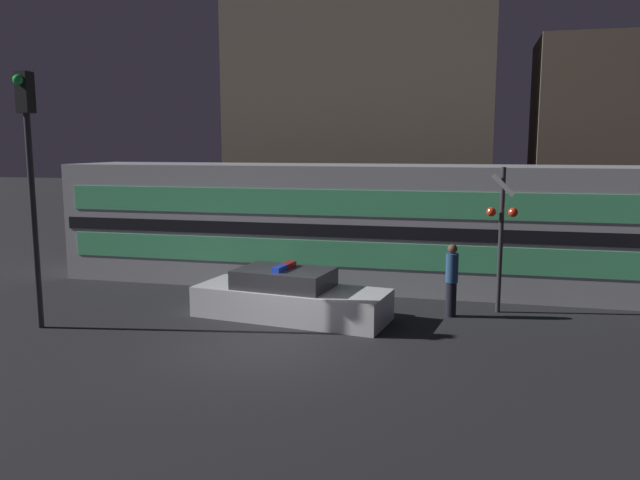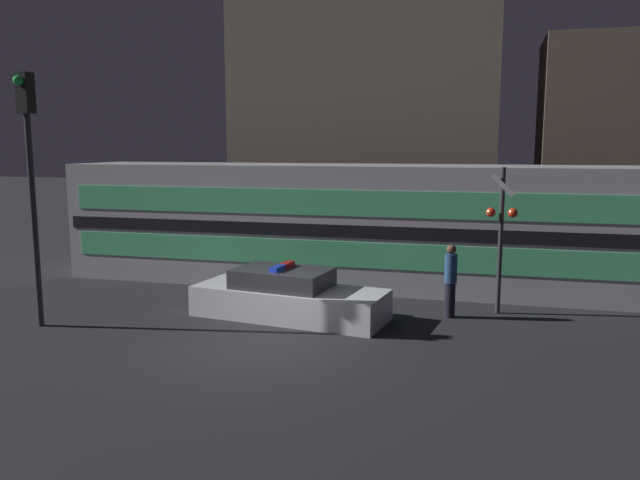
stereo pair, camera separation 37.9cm
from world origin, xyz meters
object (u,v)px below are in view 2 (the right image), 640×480
(police_car, at_px, (288,297))
(traffic_light_corner, at_px, (30,160))
(train, at_px, (344,224))
(crossing_signal_near, at_px, (501,230))
(pedestrian, at_px, (450,280))

(police_car, bearing_deg, traffic_light_corner, -149.51)
(train, height_order, crossing_signal_near, crossing_signal_near)
(train, xyz_separation_m, traffic_light_corner, (-5.88, -6.45, 2.07))
(crossing_signal_near, bearing_deg, train, 150.95)
(police_car, xyz_separation_m, traffic_light_corner, (-5.42, -2.23, 3.39))
(crossing_signal_near, bearing_deg, traffic_light_corner, -159.43)
(pedestrian, height_order, traffic_light_corner, traffic_light_corner)
(crossing_signal_near, bearing_deg, pedestrian, -150.60)
(train, relative_size, police_car, 3.49)
(police_car, xyz_separation_m, pedestrian, (3.87, 1.04, 0.44))
(police_car, distance_m, pedestrian, 4.03)
(train, bearing_deg, pedestrian, -43.10)
(train, relative_size, pedestrian, 9.51)
(train, bearing_deg, traffic_light_corner, -132.34)
(traffic_light_corner, bearing_deg, crossing_signal_near, 20.57)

